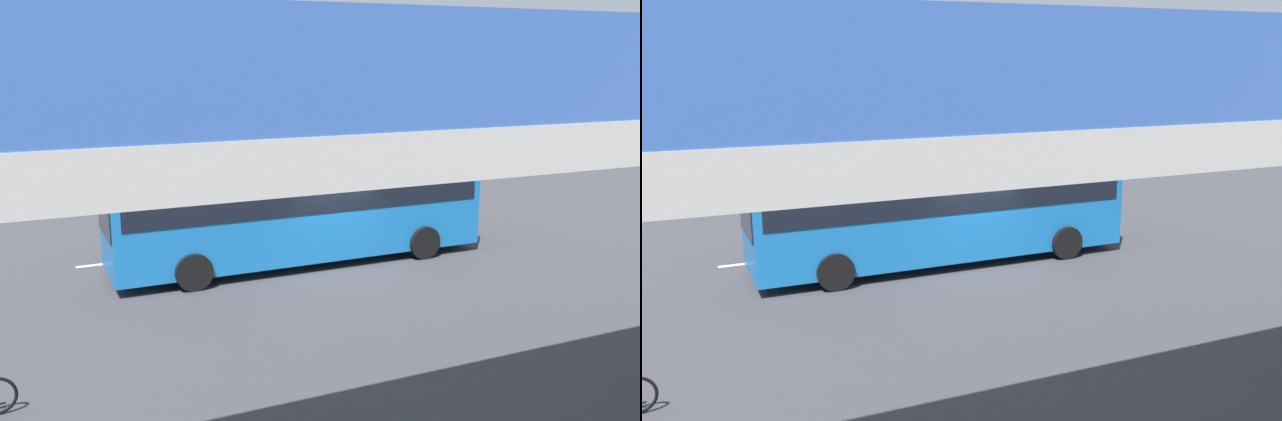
# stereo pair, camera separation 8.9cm
# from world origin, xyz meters

# --- Properties ---
(ground) EXTENTS (80.00, 80.00, 0.00)m
(ground) POSITION_xyz_m (0.00, 0.00, 0.00)
(ground) COLOR #38383D
(city_bus) EXTENTS (11.54, 2.85, 3.15)m
(city_bus) POSITION_xyz_m (0.59, -0.96, 1.88)
(city_bus) COLOR #196BB7
(city_bus) RESTS_ON ground
(pedestrian) EXTENTS (0.38, 0.38, 1.79)m
(pedestrian) POSITION_xyz_m (-6.61, -3.00, 0.89)
(pedestrian) COLOR #2D2D38
(pedestrian) RESTS_ON ground
(traffic_sign) EXTENTS (0.08, 0.60, 2.80)m
(traffic_sign) POSITION_xyz_m (-2.88, -4.78, 1.89)
(traffic_sign) COLOR slate
(traffic_sign) RESTS_ON ground
(lane_dash_leftmost) EXTENTS (2.00, 0.20, 0.01)m
(lane_dash_leftmost) POSITION_xyz_m (-6.00, -3.23, 0.00)
(lane_dash_leftmost) COLOR silver
(lane_dash_leftmost) RESTS_ON ground
(lane_dash_left) EXTENTS (2.00, 0.20, 0.01)m
(lane_dash_left) POSITION_xyz_m (-2.00, -3.23, 0.00)
(lane_dash_left) COLOR silver
(lane_dash_left) RESTS_ON ground
(lane_dash_centre) EXTENTS (2.00, 0.20, 0.01)m
(lane_dash_centre) POSITION_xyz_m (2.00, -3.23, 0.00)
(lane_dash_centre) COLOR silver
(lane_dash_centre) RESTS_ON ground
(lane_dash_right) EXTENTS (2.00, 0.20, 0.01)m
(lane_dash_right) POSITION_xyz_m (6.00, -3.23, 0.00)
(lane_dash_right) COLOR silver
(lane_dash_right) RESTS_ON ground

